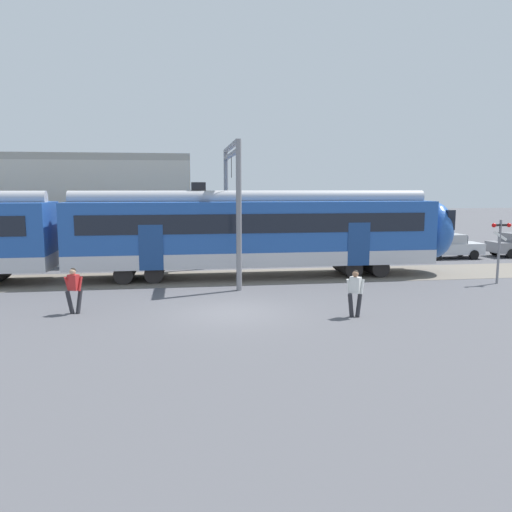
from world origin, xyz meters
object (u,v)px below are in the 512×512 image
object	(u,v)px
commuter_train	(76,235)
pedestrian_red	(74,287)
parked_car_silver	(449,246)
crossing_signal	(500,241)
pedestrian_white	(355,290)

from	to	relation	value
commuter_train	pedestrian_red	distance (m)	6.60
parked_car_silver	crossing_signal	world-z (taller)	crossing_signal
pedestrian_red	crossing_signal	xyz separation A→B (m)	(18.47, 2.97, 1.05)
pedestrian_white	crossing_signal	distance (m)	10.01
pedestrian_red	parked_car_silver	size ratio (longest dim) A/B	0.42
commuter_train	crossing_signal	distance (m)	19.91
commuter_train	pedestrian_white	xyz separation A→B (m)	(10.93, -8.26, -1.29)
pedestrian_white	crossing_signal	size ratio (longest dim) A/B	0.56
pedestrian_white	parked_car_silver	bearing A→B (deg)	50.33
commuter_train	pedestrian_red	size ratio (longest dim) A/B	22.83
commuter_train	parked_car_silver	distance (m)	22.23
pedestrian_white	crossing_signal	world-z (taller)	crossing_signal
pedestrian_red	crossing_signal	bearing A→B (deg)	9.13
pedestrian_red	pedestrian_white	world-z (taller)	same
pedestrian_red	crossing_signal	world-z (taller)	crossing_signal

